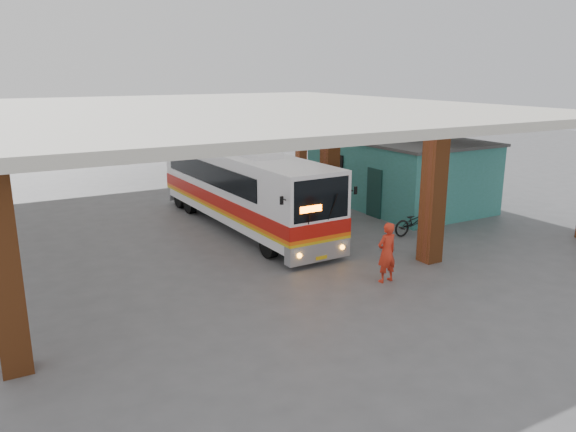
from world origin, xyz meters
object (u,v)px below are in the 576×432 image
(coach_bus, at_px, (243,188))
(motorcycle, at_px, (415,221))
(pedestrian, at_px, (387,252))
(red_chair, at_px, (300,184))

(coach_bus, distance_m, motorcycle, 6.83)
(pedestrian, distance_m, red_chair, 13.40)
(motorcycle, distance_m, red_chair, 9.24)
(pedestrian, height_order, red_chair, pedestrian)
(pedestrian, bearing_deg, coach_bus, -84.39)
(red_chair, bearing_deg, pedestrian, -132.60)
(motorcycle, bearing_deg, coach_bus, 50.82)
(coach_bus, height_order, motorcycle, coach_bus)
(motorcycle, height_order, pedestrian, pedestrian)
(coach_bus, height_order, red_chair, coach_bus)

